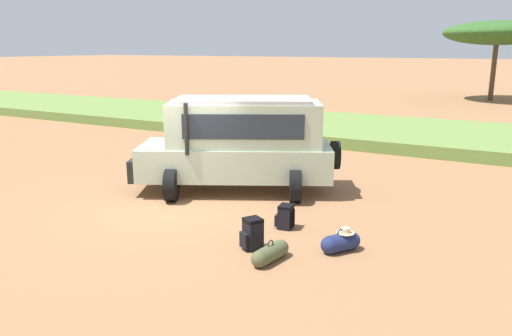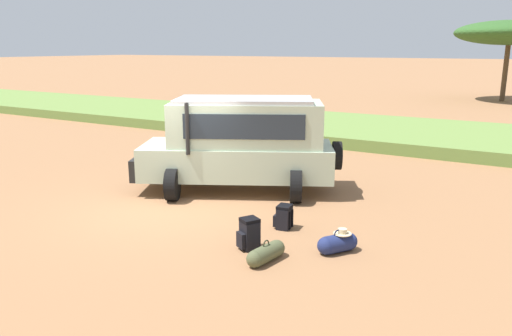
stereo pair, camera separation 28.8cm
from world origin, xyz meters
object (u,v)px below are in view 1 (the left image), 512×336
(backpack_beside_front_wheel, at_px, (252,234))
(duffel_bag_low_black_case, at_px, (341,242))
(backpack_cluster_center, at_px, (285,217))
(safari_vehicle, at_px, (240,142))
(acacia_tree_far_left, at_px, (497,33))
(duffel_bag_soft_canvas, at_px, (270,253))

(backpack_beside_front_wheel, bearing_deg, duffel_bag_low_black_case, 24.61)
(backpack_beside_front_wheel, distance_m, backpack_cluster_center, 1.30)
(safari_vehicle, xyz_separation_m, acacia_tree_far_left, (4.04, 27.89, 3.30))
(safari_vehicle, xyz_separation_m, backpack_beside_front_wheel, (2.20, -3.27, -1.00))
(duffel_bag_soft_canvas, height_order, acacia_tree_far_left, acacia_tree_far_left)
(backpack_cluster_center, bearing_deg, duffel_bag_soft_canvas, -73.49)
(backpack_beside_front_wheel, xyz_separation_m, duffel_bag_low_black_case, (1.50, 0.69, -0.12))
(backpack_cluster_center, height_order, duffel_bag_soft_canvas, backpack_cluster_center)
(backpack_cluster_center, xyz_separation_m, duffel_bag_soft_canvas, (0.49, -1.64, -0.09))
(backpack_cluster_center, xyz_separation_m, duffel_bag_low_black_case, (1.43, -0.61, -0.07))
(duffel_bag_low_black_case, xyz_separation_m, duffel_bag_soft_canvas, (-0.94, -1.03, -0.02))
(backpack_beside_front_wheel, distance_m, duffel_bag_low_black_case, 1.65)
(backpack_beside_front_wheel, bearing_deg, safari_vehicle, 123.90)
(duffel_bag_low_black_case, height_order, acacia_tree_far_left, acacia_tree_far_left)
(backpack_beside_front_wheel, relative_size, duffel_bag_soft_canvas, 0.66)
(backpack_beside_front_wheel, height_order, backpack_cluster_center, backpack_beside_front_wheel)
(backpack_cluster_center, bearing_deg, backpack_beside_front_wheel, -92.96)
(backpack_beside_front_wheel, relative_size, duffel_bag_low_black_case, 0.81)
(duffel_bag_low_black_case, distance_m, duffel_bag_soft_canvas, 1.40)
(duffel_bag_low_black_case, bearing_deg, acacia_tree_far_left, 89.35)
(backpack_beside_front_wheel, bearing_deg, duffel_bag_soft_canvas, -31.93)
(backpack_beside_front_wheel, distance_m, acacia_tree_far_left, 31.51)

